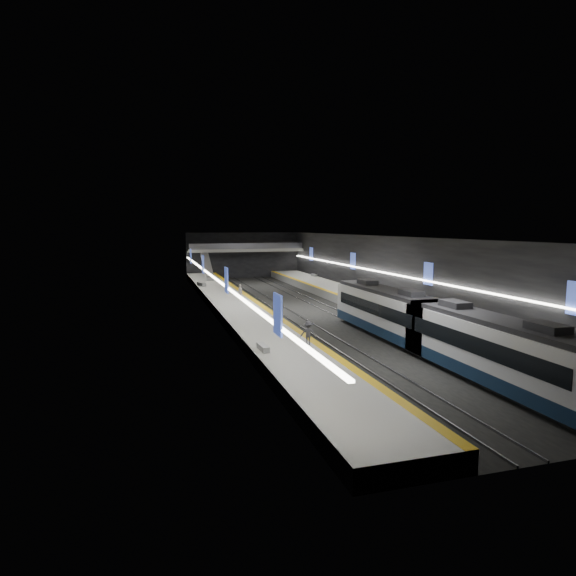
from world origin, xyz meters
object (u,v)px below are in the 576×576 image
object	(u,v)px
bench_left_near	(263,348)
bench_right_far	(314,275)
passenger_left_a	(240,292)
train	(430,326)
passenger_right_b	(531,345)
bench_right_near	(502,330)
passenger_right_a	(416,309)
escalator	(207,266)
passenger_left_b	(308,333)
bench_left_far	(202,284)

from	to	relation	value
bench_left_near	bench_right_far	world-z (taller)	bench_left_near
bench_left_near	passenger_left_a	size ratio (longest dim) A/B	0.96
train	passenger_right_b	world-z (taller)	train
bench_right_near	bench_right_far	bearing A→B (deg)	84.08
bench_right_far	bench_left_near	bearing A→B (deg)	-118.77
bench_right_far	passenger_right_a	distance (m)	37.09
bench_right_far	train	bearing A→B (deg)	-104.28
escalator	passenger_right_b	distance (m)	53.17
escalator	bench_right_far	distance (m)	17.17
bench_right_far	passenger_right_b	world-z (taller)	passenger_right_b
bench_right_far	passenger_left_b	size ratio (longest dim) A/B	0.99
train	passenger_left_a	world-z (taller)	train
bench_left_near	passenger_right_b	world-z (taller)	passenger_right_b
passenger_right_b	passenger_right_a	bearing A→B (deg)	47.65
bench_right_far	passenger_left_b	bearing A→B (deg)	-115.23
passenger_left_a	bench_left_far	bearing A→B (deg)	178.97
bench_right_near	passenger_right_a	size ratio (longest dim) A/B	0.86
train	escalator	xyz separation A→B (m)	(-10.00, 46.09, 0.70)
passenger_left_b	bench_left_near	bearing A→B (deg)	29.87
train	bench_right_near	xyz separation A→B (m)	(7.00, 1.13, -1.00)
escalator	bench_left_far	distance (m)	9.56
bench_right_far	passenger_right_a	xyz separation A→B (m)	(-3.64, -36.91, 0.75)
bench_left_far	passenger_right_a	size ratio (longest dim) A/B	1.04
passenger_left_a	bench_right_far	bearing A→B (deg)	130.63
bench_left_far	passenger_right_b	xyz separation A→B (m)	(15.70, -42.14, 0.59)
train	passenger_left_b	xyz separation A→B (m)	(-8.48, 1.70, -0.38)
bench_left_near	passenger_right_b	bearing A→B (deg)	-24.87
passenger_right_a	passenger_left_a	world-z (taller)	passenger_right_a
escalator	bench_left_far	world-z (taller)	escalator
escalator	passenger_left_a	distance (m)	23.09
passenger_right_b	passenger_left_a	world-z (taller)	passenger_left_a
passenger_right_b	passenger_left_a	distance (m)	31.13
escalator	passenger_left_b	size ratio (longest dim) A/B	4.87
bench_right_far	bench_right_near	bearing A→B (deg)	-95.32
bench_left_near	bench_right_near	xyz separation A→B (m)	(18.82, 0.10, -0.00)
passenger_left_a	passenger_left_b	distance (m)	21.35
passenger_right_a	passenger_right_b	distance (m)	12.79
bench_left_far	bench_right_far	world-z (taller)	bench_left_far
bench_left_far	passenger_right_b	size ratio (longest dim) A/B	1.18
bench_left_far	bench_right_near	bearing A→B (deg)	-79.09
train	bench_left_near	size ratio (longest dim) A/B	16.89
passenger_left_b	bench_right_near	bearing A→B (deg)	-163.54
bench_left_far	passenger_left_b	distance (m)	35.35
train	bench_right_far	size ratio (longest dim) A/B	17.21
train	passenger_right_b	xyz separation A→B (m)	(3.77, -5.26, -0.37)
escalator	passenger_right_a	size ratio (longest dim) A/B	4.24
bench_left_near	passenger_left_b	bearing A→B (deg)	8.42
escalator	passenger_left_a	bearing A→B (deg)	-87.99
bench_left_near	passenger_left_a	bearing A→B (deg)	80.31
bench_right_near	bench_left_far	bearing A→B (deg)	111.98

